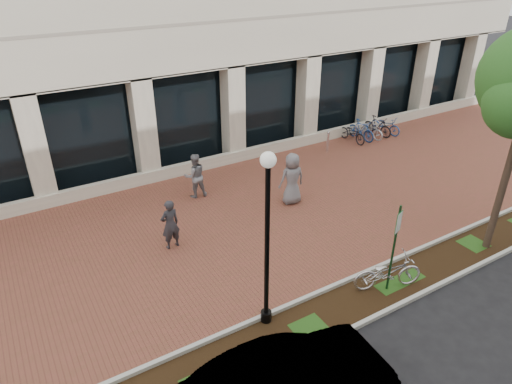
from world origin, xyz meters
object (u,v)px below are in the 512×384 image
pedestrian_mid (195,176)px  pedestrian_right (292,179)px  bollard (328,141)px  bike_rack_cluster (369,129)px  parking_sign (396,239)px  lamppost (267,234)px  pedestrian_left (170,224)px  locked_bicycle (388,272)px

pedestrian_mid → pedestrian_right: size_ratio=0.89×
pedestrian_right → bollard: bearing=-135.9°
pedestrian_mid → pedestrian_right: (2.86, -2.29, 0.11)m
bollard → bike_rack_cluster: 2.96m
parking_sign → bike_rack_cluster: bearing=28.8°
lamppost → parking_sign: bearing=-11.4°
parking_sign → bike_rack_cluster: (7.74, 8.98, -1.23)m
pedestrian_right → bike_rack_cluster: 8.02m
pedestrian_left → bollard: (9.20, 3.59, -0.34)m
pedestrian_left → bike_rack_cluster: bearing=-168.8°
locked_bicycle → bollard: locked_bicycle is taller
parking_sign → locked_bicycle: size_ratio=1.37×
lamppost → bollard: lamppost is taller
parking_sign → bike_rack_cluster: size_ratio=0.90×
bike_rack_cluster → pedestrian_left: bearing=-169.9°
parking_sign → pedestrian_left: (-4.40, 5.05, -0.85)m
pedestrian_right → bike_rack_cluster: (7.20, 3.49, -0.52)m
parking_sign → pedestrian_mid: (-2.32, 7.78, -0.83)m
bike_rack_cluster → pedestrian_mid: bearing=179.0°
pedestrian_right → pedestrian_mid: bearing=-31.0°
bollard → pedestrian_right: bearing=-143.5°
pedestrian_left → bollard: pedestrian_left is taller
lamppost → locked_bicycle: lamppost is taller
pedestrian_mid → bollard: bearing=-165.6°
parking_sign → pedestrian_right: bearing=64.0°
locked_bicycle → pedestrian_right: (0.51, 5.40, 0.47)m
bike_rack_cluster → bollard: bearing=178.9°
locked_bicycle → bollard: size_ratio=1.95×
pedestrian_mid → parking_sign: bearing=114.1°
pedestrian_mid → bollard: size_ratio=1.73×
pedestrian_left → lamppost: bearing=94.1°
pedestrian_left → pedestrian_right: size_ratio=0.86×
bollard → bike_rack_cluster: (2.94, 0.35, -0.05)m
lamppost → pedestrian_right: (4.11, 4.77, -1.66)m
lamppost → bollard: 11.71m
pedestrian_right → lamppost: bearing=56.9°
parking_sign → bollard: size_ratio=2.67×
pedestrian_left → parking_sign: bearing=124.3°
locked_bicycle → parking_sign: bearing=-176.2°
bollard → pedestrian_left: bearing=-158.7°
locked_bicycle → bollard: (4.77, 8.54, -0.00)m
lamppost → locked_bicycle: size_ratio=2.39×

